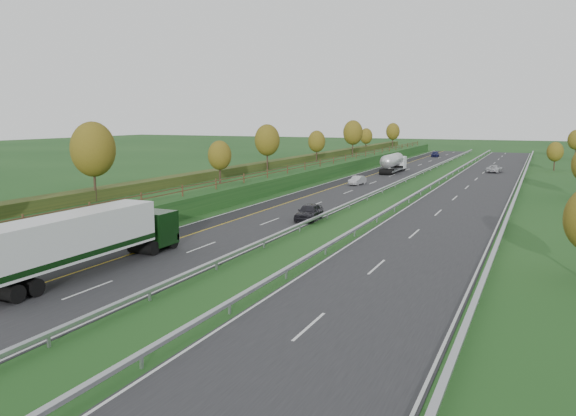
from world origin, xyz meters
name	(u,v)px	position (x,y,z in m)	size (l,w,h in m)	color
ground	(390,199)	(8.00, 55.00, 0.00)	(400.00, 400.00, 0.00)	#184016
near_carriageway	(342,191)	(0.00, 60.00, 0.02)	(10.50, 200.00, 0.04)	#232326
far_carriageway	(466,198)	(16.50, 60.00, 0.02)	(10.50, 200.00, 0.04)	#232326
hard_shoulder	(317,189)	(-3.75, 60.00, 0.02)	(3.00, 200.00, 0.04)	black
lane_markings	(387,193)	(6.40, 59.88, 0.05)	(26.75, 200.00, 0.01)	silver
embankment_left	(258,179)	(-13.00, 60.00, 1.00)	(12.00, 200.00, 2.00)	#184016
hedge_left	(246,168)	(-15.00, 60.00, 2.55)	(2.20, 180.00, 1.10)	#2A3A17
fence_left	(285,169)	(-8.50, 59.59, 2.73)	(0.12, 189.06, 1.20)	#422B19
median_barrier_near	(382,189)	(5.70, 60.00, 0.61)	(0.32, 200.00, 0.71)	#999CA2
median_barrier_far	(421,191)	(10.80, 60.00, 0.61)	(0.32, 200.00, 0.71)	#999CA2
outer_barrier_far	(516,196)	(22.30, 60.00, 0.62)	(0.32, 200.00, 0.71)	#999CA2
trees_left	(249,144)	(-12.64, 56.63, 6.37)	(6.64, 164.30, 7.66)	#2D2116
trees_far	(576,153)	(29.80, 89.21, 4.25)	(8.45, 118.60, 7.12)	#2D2116
box_lorry	(86,238)	(-1.45, 13.77, 2.33)	(2.58, 16.28, 4.06)	black
road_tanker	(393,163)	(0.11, 88.30, 1.86)	(2.40, 11.22, 3.46)	silver
car_dark_near	(309,212)	(4.39, 37.34, 0.85)	(1.90, 4.73, 1.61)	black
car_silver_mid	(357,180)	(-0.18, 67.51, 0.70)	(1.39, 3.98, 1.31)	#A3A3A7
car_small_far	(435,154)	(-0.27, 133.80, 0.71)	(1.86, 4.58, 1.33)	#141740
car_oncoming	(494,169)	(17.00, 96.16, 0.70)	(2.21, 4.78, 1.33)	silver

